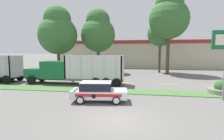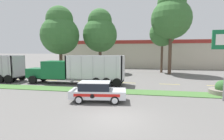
# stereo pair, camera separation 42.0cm
# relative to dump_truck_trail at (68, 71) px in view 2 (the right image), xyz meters

# --- Properties ---
(ground_plane) EXTENTS (600.00, 600.00, 0.00)m
(ground_plane) POSITION_rel_dump_truck_trail_xyz_m (7.77, -10.33, -1.55)
(ground_plane) COLOR slate
(grass_verge) EXTENTS (120.00, 2.15, 0.06)m
(grass_verge) POSITION_rel_dump_truck_trail_xyz_m (7.77, -3.24, -1.52)
(grass_verge) COLOR #477538
(grass_verge) RESTS_ON ground_plane
(centre_line_1) EXTENTS (2.40, 0.14, 0.01)m
(centre_line_1) POSITION_rel_dump_truck_trail_xyz_m (-9.10, 1.83, -1.55)
(centre_line_1) COLOR yellow
(centre_line_1) RESTS_ON ground_plane
(centre_line_2) EXTENTS (2.40, 0.14, 0.01)m
(centre_line_2) POSITION_rel_dump_truck_trail_xyz_m (-3.70, 1.83, -1.55)
(centre_line_2) COLOR yellow
(centre_line_2) RESTS_ON ground_plane
(centre_line_3) EXTENTS (2.40, 0.14, 0.01)m
(centre_line_3) POSITION_rel_dump_truck_trail_xyz_m (1.70, 1.83, -1.55)
(centre_line_3) COLOR yellow
(centre_line_3) RESTS_ON ground_plane
(centre_line_4) EXTENTS (2.40, 0.14, 0.01)m
(centre_line_4) POSITION_rel_dump_truck_trail_xyz_m (7.10, 1.83, -1.55)
(centre_line_4) COLOR yellow
(centre_line_4) RESTS_ON ground_plane
(centre_line_5) EXTENTS (2.40, 0.14, 0.01)m
(centre_line_5) POSITION_rel_dump_truck_trail_xyz_m (12.50, 1.83, -1.55)
(centre_line_5) COLOR yellow
(centre_line_5) RESTS_ON ground_plane
(centre_line_6) EXTENTS (2.40, 0.14, 0.01)m
(centre_line_6) POSITION_rel_dump_truck_trail_xyz_m (17.90, 1.83, -1.55)
(centre_line_6) COLOR yellow
(centre_line_6) RESTS_ON ground_plane
(dump_truck_trail) EXTENTS (12.38, 2.66, 3.54)m
(dump_truck_trail) POSITION_rel_dump_truck_trail_xyz_m (0.00, 0.00, 0.00)
(dump_truck_trail) COLOR black
(dump_truck_trail) RESTS_ON ground_plane
(rally_car) EXTENTS (4.63, 2.36, 1.63)m
(rally_car) POSITION_rel_dump_truck_trail_xyz_m (5.68, -6.95, -0.72)
(rally_car) COLOR silver
(rally_car) RESTS_ON ground_plane
(stone_planter) EXTENTS (2.30, 2.30, 1.35)m
(stone_planter) POSITION_rel_dump_truck_trail_xyz_m (16.61, -2.62, -1.10)
(stone_planter) COLOR gray
(stone_planter) RESTS_ON ground_plane
(store_building_backdrop) EXTENTS (42.40, 12.10, 6.70)m
(store_building_backdrop) POSITION_rel_dump_truck_trail_xyz_m (9.60, 27.13, 1.80)
(store_building_backdrop) COLOR #BCB29E
(store_building_backdrop) RESTS_ON ground_plane
(tree_behind_left) EXTENTS (6.89, 6.89, 14.79)m
(tree_behind_left) POSITION_rel_dump_truck_trail_xyz_m (13.77, 12.03, 8.74)
(tree_behind_left) COLOR brown
(tree_behind_left) RESTS_ON ground_plane
(tree_behind_centre) EXTENTS (4.79, 4.79, 10.97)m
(tree_behind_centre) POSITION_rel_dump_truck_trail_xyz_m (12.57, 14.02, 6.28)
(tree_behind_centre) COLOR brown
(tree_behind_centre) RESTS_ON ground_plane
(tree_behind_right) EXTENTS (6.42, 6.42, 11.95)m
(tree_behind_right) POSITION_rel_dump_truck_trail_xyz_m (1.05, 11.97, 6.21)
(tree_behind_right) COLOR brown
(tree_behind_right) RESTS_ON ground_plane
(tree_behind_far_right) EXTENTS (6.85, 6.85, 12.05)m
(tree_behind_far_right) POSITION_rel_dump_truck_trail_xyz_m (-5.62, 9.17, 6.04)
(tree_behind_far_right) COLOR brown
(tree_behind_far_right) RESTS_ON ground_plane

